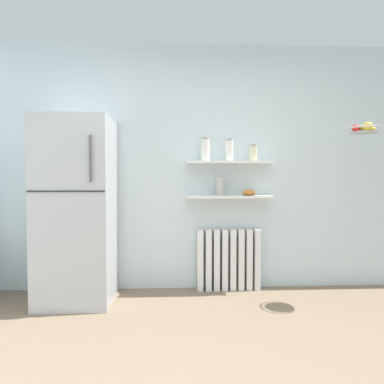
{
  "coord_description": "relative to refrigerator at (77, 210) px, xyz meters",
  "views": [
    {
      "loc": [
        -0.32,
        -1.81,
        1.18
      ],
      "look_at": [
        -0.15,
        1.6,
        1.05
      ],
      "focal_mm": 33.44,
      "sensor_mm": 36.0,
      "label": 1
    }
  ],
  "objects": [
    {
      "name": "wall_shelf_lower",
      "position": [
        1.5,
        0.24,
        0.11
      ],
      "size": [
        0.89,
        0.22,
        0.02
      ],
      "primitive_type": "cube",
      "color": "white"
    },
    {
      "name": "ground_plane",
      "position": [
        1.24,
        -1.15,
        -0.87
      ],
      "size": [
        7.04,
        7.04,
        0.0
      ],
      "primitive_type": "plane",
      "color": "#7A6651"
    },
    {
      "name": "back_wall",
      "position": [
        1.24,
        0.4,
        0.43
      ],
      "size": [
        7.04,
        0.1,
        2.6
      ],
      "primitive_type": "cube",
      "color": "silver",
      "rests_on": "ground_plane"
    },
    {
      "name": "storage_jar_2",
      "position": [
        1.75,
        0.24,
        0.57
      ],
      "size": [
        0.08,
        0.08,
        0.17
      ],
      "color": "beige",
      "rests_on": "wall_shelf_upper"
    },
    {
      "name": "wall_shelf_upper",
      "position": [
        1.5,
        0.24,
        0.47
      ],
      "size": [
        0.89,
        0.22,
        0.02
      ],
      "primitive_type": "cube",
      "color": "white"
    },
    {
      "name": "hanging_fruit_basket",
      "position": [
        2.71,
        -0.2,
        0.77
      ],
      "size": [
        0.31,
        0.31,
        0.1
      ],
      "color": "#B2B2B7"
    },
    {
      "name": "storage_jar_1",
      "position": [
        1.5,
        0.24,
        0.6
      ],
      "size": [
        0.08,
        0.08,
        0.23
      ],
      "color": "silver",
      "rests_on": "wall_shelf_upper"
    },
    {
      "name": "shelf_bowl",
      "position": [
        1.71,
        0.24,
        0.16
      ],
      "size": [
        0.14,
        0.14,
        0.06
      ],
      "primitive_type": "ellipsoid",
      "color": "orange",
      "rests_on": "wall_shelf_lower"
    },
    {
      "name": "refrigerator",
      "position": [
        0.0,
        0.0,
        0.0
      ],
      "size": [
        0.67,
        0.72,
        1.75
      ],
      "color": "#B7BABF",
      "rests_on": "ground_plane"
    },
    {
      "name": "storage_jar_0",
      "position": [
        1.25,
        0.24,
        0.6
      ],
      "size": [
        0.09,
        0.09,
        0.24
      ],
      "color": "silver",
      "rests_on": "wall_shelf_upper"
    },
    {
      "name": "radiator",
      "position": [
        1.5,
        0.27,
        -0.56
      ],
      "size": [
        0.66,
        0.12,
        0.64
      ],
      "color": "white",
      "rests_on": "ground_plane"
    },
    {
      "name": "vase",
      "position": [
        1.41,
        0.24,
        0.22
      ],
      "size": [
        0.09,
        0.09,
        0.19
      ],
      "primitive_type": "cylinder",
      "color": "#B2ADA8",
      "rests_on": "wall_shelf_lower"
    }
  ]
}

